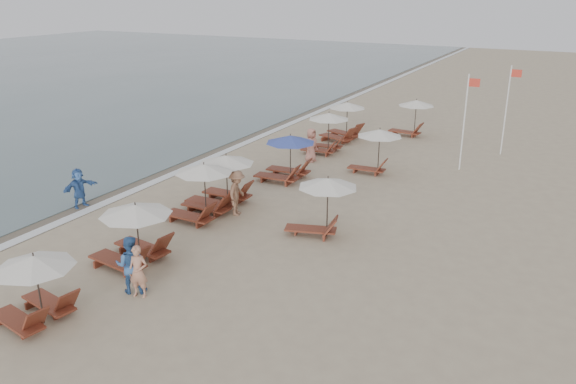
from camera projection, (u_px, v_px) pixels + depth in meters
The scene contains 20 objects.
ground at pixel (290, 313), 16.48m from camera, with size 160.00×160.00×0.00m, color tan.
wet_sand_band at pixel (168, 164), 30.31m from camera, with size 3.20×140.00×0.01m, color #6B5E4C.
foam_line at pixel (188, 167), 29.74m from camera, with size 0.50×140.00×0.02m, color white.
lounger_station_0 at pixel (33, 288), 15.78m from camera, with size 2.52×2.16×2.06m.
lounger_station_1 at pixel (132, 234), 19.16m from camera, with size 2.83×2.39×2.15m.
lounger_station_2 at pixel (200, 193), 22.89m from camera, with size 2.72×2.28×2.32m.
lounger_station_3 at pixel (221, 182), 24.31m from camera, with size 2.80×2.36×2.25m.
lounger_station_4 at pixel (285, 158), 27.54m from camera, with size 2.79×2.38×2.23m.
lounger_station_5 at pixel (325, 132), 32.04m from camera, with size 2.56×2.28×2.28m.
lounger_station_6 at pixel (342, 123), 34.77m from camera, with size 2.75×2.67×2.34m.
inland_station_0 at pixel (321, 200), 21.25m from camera, with size 2.69×2.24×2.22m.
inland_station_1 at pixel (375, 145), 28.42m from camera, with size 2.60×2.24×2.22m.
inland_station_2 at pixel (411, 114), 35.68m from camera, with size 2.71×2.24×2.22m.
beachgoer_near at pixel (138, 272), 17.13m from camera, with size 0.60×0.39×1.65m, color tan.
beachgoer_mid_a at pixel (130, 265), 17.37m from camera, with size 0.89×0.69×1.83m, color #345F9C.
beachgoer_mid_b at pixel (237, 193), 23.31m from camera, with size 1.22×0.70×1.88m, color #8C6147.
beachgoer_far_b at pixel (311, 145), 30.51m from camera, with size 0.88×0.57×1.80m, color tan.
waterline_walker at pixel (79, 188), 24.18m from camera, with size 1.57×0.50×1.69m, color #3763A7.
flag_pole_near at pixel (465, 118), 28.52m from camera, with size 0.60×0.08×4.84m.
flag_pole_far at pixel (507, 106), 31.20m from camera, with size 0.59×0.08×4.88m.
Camera 1 is at (6.66, -12.71, 8.83)m, focal length 35.95 mm.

